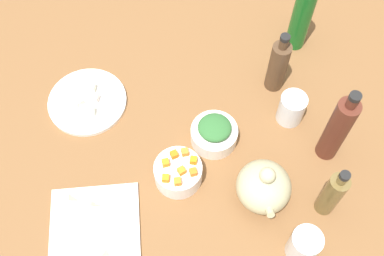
% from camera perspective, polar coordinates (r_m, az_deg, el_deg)
% --- Properties ---
extents(tabletop, '(1.90, 1.90, 0.03)m').
position_cam_1_polar(tabletop, '(1.36, -0.00, -1.33)').
color(tabletop, brown).
rests_on(tabletop, ground).
extents(cutting_board, '(0.33, 0.23, 0.01)m').
position_cam_1_polar(cutting_board, '(1.25, -11.61, -13.83)').
color(cutting_board, silver).
rests_on(cutting_board, tabletop).
extents(plate_tofu, '(0.23, 0.23, 0.01)m').
position_cam_1_polar(plate_tofu, '(1.43, -12.46, 3.13)').
color(plate_tofu, white).
rests_on(plate_tofu, tabletop).
extents(bowl_greens, '(0.13, 0.13, 0.05)m').
position_cam_1_polar(bowl_greens, '(1.32, 2.67, -0.82)').
color(bowl_greens, white).
rests_on(bowl_greens, tabletop).
extents(bowl_carrots, '(0.13, 0.13, 0.06)m').
position_cam_1_polar(bowl_carrots, '(1.26, -1.67, -5.40)').
color(bowl_carrots, white).
rests_on(bowl_carrots, tabletop).
extents(teapot, '(0.16, 0.14, 0.15)m').
position_cam_1_polar(teapot, '(1.23, 8.62, -6.97)').
color(teapot, tan).
rests_on(teapot, tabletop).
extents(bottle_0, '(0.06, 0.06, 0.28)m').
position_cam_1_polar(bottle_0, '(1.27, 17.07, -0.13)').
color(bottle_0, '#55261A').
rests_on(bottle_0, tabletop).
extents(bottle_1, '(0.06, 0.06, 0.28)m').
position_cam_1_polar(bottle_1, '(1.48, 13.05, 12.94)').
color(bottle_1, '#155E1E').
rests_on(bottle_1, tabletop).
extents(bottle_2, '(0.05, 0.05, 0.22)m').
position_cam_1_polar(bottle_2, '(1.38, 10.28, 7.39)').
color(bottle_2, '#4E3623').
rests_on(bottle_2, tabletop).
extents(bottle_3, '(0.05, 0.05, 0.21)m').
position_cam_1_polar(bottle_3, '(1.23, 16.49, -7.61)').
color(bottle_3, brown).
rests_on(bottle_3, tabletop).
extents(drinking_glass_0, '(0.08, 0.08, 0.10)m').
position_cam_1_polar(drinking_glass_0, '(1.21, 13.30, -13.53)').
color(drinking_glass_0, white).
rests_on(drinking_glass_0, tabletop).
extents(drinking_glass_1, '(0.07, 0.07, 0.10)m').
position_cam_1_polar(drinking_glass_1, '(1.36, 11.87, 2.32)').
color(drinking_glass_1, white).
rests_on(drinking_glass_1, tabletop).
extents(carrot_cube_0, '(0.02, 0.02, 0.02)m').
position_cam_1_polar(carrot_cube_0, '(1.24, -0.86, -2.91)').
color(carrot_cube_0, orange).
rests_on(carrot_cube_0, bowl_carrots).
extents(carrot_cube_1, '(0.02, 0.02, 0.02)m').
position_cam_1_polar(carrot_cube_1, '(1.22, -1.26, -5.16)').
color(carrot_cube_1, orange).
rests_on(carrot_cube_1, bowl_carrots).
extents(carrot_cube_2, '(0.02, 0.02, 0.02)m').
position_cam_1_polar(carrot_cube_2, '(1.22, 0.15, -5.31)').
color(carrot_cube_2, orange).
rests_on(carrot_cube_2, bowl_carrots).
extents(carrot_cube_3, '(0.02, 0.02, 0.02)m').
position_cam_1_polar(carrot_cube_3, '(1.23, -3.20, -4.20)').
color(carrot_cube_3, orange).
rests_on(carrot_cube_3, bowl_carrots).
extents(carrot_cube_4, '(0.02, 0.02, 0.02)m').
position_cam_1_polar(carrot_cube_4, '(1.21, -3.18, -6.06)').
color(carrot_cube_4, orange).
rests_on(carrot_cube_4, bowl_carrots).
extents(carrot_cube_5, '(0.02, 0.02, 0.02)m').
position_cam_1_polar(carrot_cube_5, '(1.24, -2.17, -3.20)').
color(carrot_cube_5, orange).
rests_on(carrot_cube_5, bowl_carrots).
extents(carrot_cube_6, '(0.02, 0.02, 0.02)m').
position_cam_1_polar(carrot_cube_6, '(1.23, 0.18, -3.90)').
color(carrot_cube_6, orange).
rests_on(carrot_cube_6, bowl_carrots).
extents(carrot_cube_7, '(0.02, 0.02, 0.02)m').
position_cam_1_polar(carrot_cube_7, '(1.21, -1.75, -6.46)').
color(carrot_cube_7, orange).
rests_on(carrot_cube_7, bowl_carrots).
extents(chopped_greens_mound, '(0.10, 0.10, 0.03)m').
position_cam_1_polar(chopped_greens_mound, '(1.28, 2.74, 0.06)').
color(chopped_greens_mound, '#2F6630').
rests_on(chopped_greens_mound, bowl_greens).
extents(tofu_cube_0, '(0.03, 0.03, 0.02)m').
position_cam_1_polar(tofu_cube_0, '(1.41, -13.55, 3.00)').
color(tofu_cube_0, silver).
rests_on(tofu_cube_0, plate_tofu).
extents(tofu_cube_1, '(0.03, 0.03, 0.02)m').
position_cam_1_polar(tofu_cube_1, '(1.43, -11.98, 4.80)').
color(tofu_cube_1, '#EEE9CB').
rests_on(tofu_cube_1, plate_tofu).
extents(tofu_cube_2, '(0.03, 0.03, 0.02)m').
position_cam_1_polar(tofu_cube_2, '(1.41, -11.63, 3.57)').
color(tofu_cube_2, white).
rests_on(tofu_cube_2, plate_tofu).
extents(tofu_cube_3, '(0.02, 0.02, 0.02)m').
position_cam_1_polar(tofu_cube_3, '(1.39, -12.05, 1.96)').
color(tofu_cube_3, white).
rests_on(tofu_cube_3, plate_tofu).
extents(dumpling_0, '(0.06, 0.06, 0.03)m').
position_cam_1_polar(dumpling_0, '(1.24, -13.31, -12.83)').
color(dumpling_0, beige).
rests_on(dumpling_0, cutting_board).
extents(dumpling_3, '(0.06, 0.06, 0.02)m').
position_cam_1_polar(dumpling_3, '(1.23, -8.72, -12.17)').
color(dumpling_3, beige).
rests_on(dumpling_3, cutting_board).
extents(dumpling_4, '(0.05, 0.04, 0.02)m').
position_cam_1_polar(dumpling_4, '(1.28, -14.50, -8.59)').
color(dumpling_4, beige).
rests_on(dumpling_4, cutting_board).
extents(dumpling_5, '(0.04, 0.04, 0.02)m').
position_cam_1_polar(dumpling_5, '(1.26, -11.97, -9.32)').
color(dumpling_5, beige).
rests_on(dumpling_5, cutting_board).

